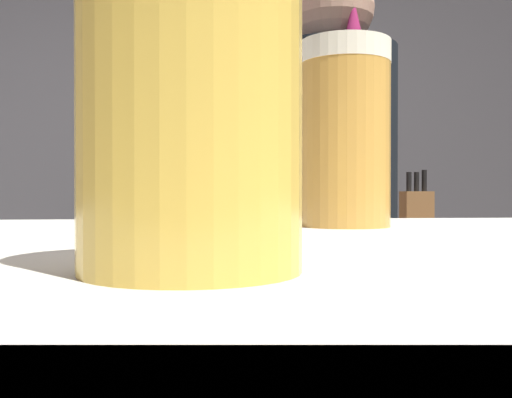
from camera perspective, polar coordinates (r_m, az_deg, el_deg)
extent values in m
cube|color=#4B4B4D|center=(3.57, -4.88, 4.38)|extent=(5.20, 0.10, 2.70)
cube|color=brown|center=(2.10, 5.13, -17.57)|extent=(2.10, 0.60, 0.92)
cube|color=#3E313D|center=(3.33, -4.68, -9.31)|extent=(0.85, 0.36, 1.08)
cylinder|color=black|center=(1.55, 7.72, 4.55)|extent=(0.34, 0.34, 0.56)
sphere|color=tan|center=(1.63, 7.75, 18.40)|extent=(0.22, 0.22, 0.22)
cone|color=#8C1E4C|center=(1.50, 9.73, 11.93)|extent=(0.18, 0.18, 0.41)
cylinder|color=tan|center=(1.63, -0.39, 7.09)|extent=(0.18, 0.33, 0.08)
cylinder|color=tan|center=(1.79, 9.77, 6.50)|extent=(0.18, 0.33, 0.08)
cube|color=brown|center=(2.10, 15.77, -1.98)|extent=(0.10, 0.08, 0.20)
cylinder|color=black|center=(2.09, 15.06, 1.69)|extent=(0.02, 0.02, 0.07)
cylinder|color=black|center=(2.10, 15.78, 1.68)|extent=(0.02, 0.02, 0.07)
cylinder|color=black|center=(2.11, 16.50, 1.78)|extent=(0.02, 0.02, 0.08)
cylinder|color=silver|center=(1.94, -17.10, -4.52)|extent=(0.16, 0.16, 0.04)
cube|color=silver|center=(2.02, 13.04, -4.81)|extent=(0.24, 0.06, 0.01)
cylinder|color=gold|center=(0.46, 8.90, 5.31)|extent=(0.07, 0.07, 0.13)
cylinder|color=#EEE9CE|center=(0.47, 8.92, 14.21)|extent=(0.07, 0.07, 0.02)
cylinder|color=#E5BB49|center=(0.20, -6.27, 9.70)|extent=(0.08, 0.08, 0.12)
cylinder|color=#CDC583|center=(3.24, -11.14, 1.66)|extent=(0.07, 0.07, 0.19)
cylinder|color=#CDC583|center=(3.24, -11.14, 3.93)|extent=(0.03, 0.03, 0.07)
cylinder|color=#333333|center=(3.25, -11.14, 4.67)|extent=(0.03, 0.03, 0.01)
cylinder|color=#3B5996|center=(3.30, -1.96, 1.62)|extent=(0.07, 0.07, 0.18)
cylinder|color=#3B5996|center=(3.31, -1.96, 3.81)|extent=(0.03, 0.03, 0.07)
cylinder|color=silver|center=(3.31, -1.96, 4.53)|extent=(0.04, 0.04, 0.01)
cylinder|color=black|center=(3.21, -6.66, 1.47)|extent=(0.06, 0.06, 0.16)
cylinder|color=black|center=(3.21, -6.66, 3.47)|extent=(0.03, 0.03, 0.06)
cylinder|color=red|center=(3.22, -6.66, 4.13)|extent=(0.03, 0.03, 0.01)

